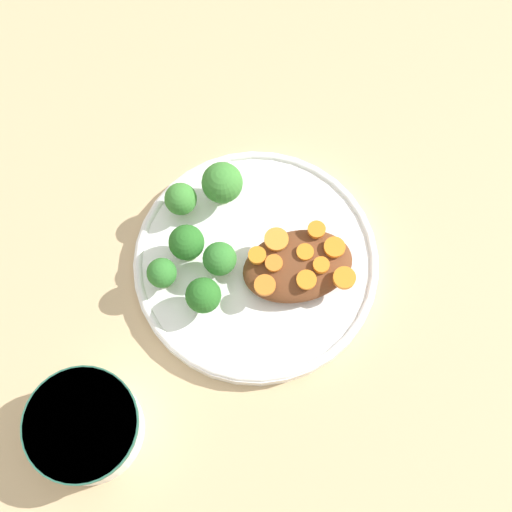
% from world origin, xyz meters
% --- Properties ---
extents(ground_plane, '(4.00, 4.00, 0.00)m').
position_xyz_m(ground_plane, '(0.00, 0.00, 0.00)').
color(ground_plane, tan).
extents(plate, '(0.28, 0.28, 0.02)m').
position_xyz_m(plate, '(0.00, 0.00, 0.01)').
color(plate, white).
rests_on(plate, ground_plane).
extents(dip_bowl, '(0.12, 0.12, 0.05)m').
position_xyz_m(dip_bowl, '(-0.21, -0.14, 0.03)').
color(dip_bowl, white).
rests_on(dip_bowl, ground_plane).
extents(stew_mound, '(0.12, 0.08, 0.03)m').
position_xyz_m(stew_mound, '(0.04, -0.02, 0.03)').
color(stew_mound, brown).
rests_on(stew_mound, plate).
extents(broccoli_floret_0, '(0.04, 0.04, 0.05)m').
position_xyz_m(broccoli_floret_0, '(-0.07, 0.03, 0.05)').
color(broccoli_floret_0, '#7FA85B').
rests_on(broccoli_floret_0, plate).
extents(broccoli_floret_1, '(0.04, 0.04, 0.05)m').
position_xyz_m(broccoli_floret_1, '(-0.07, -0.04, 0.05)').
color(broccoli_floret_1, '#759E51').
rests_on(broccoli_floret_1, plate).
extents(broccoli_floret_2, '(0.04, 0.04, 0.05)m').
position_xyz_m(broccoli_floret_2, '(-0.04, -0.00, 0.05)').
color(broccoli_floret_2, '#759E51').
rests_on(broccoli_floret_2, plate).
extents(broccoli_floret_3, '(0.05, 0.05, 0.06)m').
position_xyz_m(broccoli_floret_3, '(-0.02, 0.09, 0.05)').
color(broccoli_floret_3, '#7FA85B').
rests_on(broccoli_floret_3, plate).
extents(broccoli_floret_4, '(0.04, 0.04, 0.05)m').
position_xyz_m(broccoli_floret_4, '(-0.07, 0.08, 0.05)').
color(broccoli_floret_4, '#7FA85B').
rests_on(broccoli_floret_4, plate).
extents(broccoli_floret_5, '(0.03, 0.03, 0.05)m').
position_xyz_m(broccoli_floret_5, '(-0.10, -0.00, 0.04)').
color(broccoli_floret_5, '#7FA85B').
rests_on(broccoli_floret_5, plate).
extents(carrot_slice_0, '(0.02, 0.02, 0.01)m').
position_xyz_m(carrot_slice_0, '(0.00, -0.04, 0.05)').
color(carrot_slice_0, orange).
rests_on(carrot_slice_0, stew_mound).
extents(carrot_slice_1, '(0.02, 0.02, 0.00)m').
position_xyz_m(carrot_slice_1, '(0.04, -0.04, 0.05)').
color(carrot_slice_1, orange).
rests_on(carrot_slice_1, stew_mound).
extents(carrot_slice_2, '(0.03, 0.03, 0.00)m').
position_xyz_m(carrot_slice_2, '(0.02, 0.01, 0.05)').
color(carrot_slice_2, orange).
rests_on(carrot_slice_2, stew_mound).
extents(carrot_slice_3, '(0.02, 0.02, 0.01)m').
position_xyz_m(carrot_slice_3, '(0.06, -0.03, 0.05)').
color(carrot_slice_3, orange).
rests_on(carrot_slice_3, stew_mound).
extents(carrot_slice_4, '(0.02, 0.02, 0.01)m').
position_xyz_m(carrot_slice_4, '(-0.00, -0.01, 0.05)').
color(carrot_slice_4, orange).
rests_on(carrot_slice_4, stew_mound).
extents(carrot_slice_5, '(0.02, 0.02, 0.01)m').
position_xyz_m(carrot_slice_5, '(0.07, 0.01, 0.05)').
color(carrot_slice_5, orange).
rests_on(carrot_slice_5, stew_mound).
extents(carrot_slice_6, '(0.02, 0.02, 0.00)m').
position_xyz_m(carrot_slice_6, '(0.05, -0.01, 0.05)').
color(carrot_slice_6, orange).
rests_on(carrot_slice_6, stew_mound).
extents(carrot_slice_7, '(0.02, 0.02, 0.00)m').
position_xyz_m(carrot_slice_7, '(0.08, -0.02, 0.05)').
color(carrot_slice_7, orange).
rests_on(carrot_slice_7, stew_mound).
extents(carrot_slice_8, '(0.02, 0.02, 0.00)m').
position_xyz_m(carrot_slice_8, '(0.02, -0.02, 0.05)').
color(carrot_slice_8, orange).
rests_on(carrot_slice_8, stew_mound).
extents(carrot_slice_9, '(0.02, 0.02, 0.01)m').
position_xyz_m(carrot_slice_9, '(0.08, -0.05, 0.05)').
color(carrot_slice_9, orange).
rests_on(carrot_slice_9, stew_mound).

